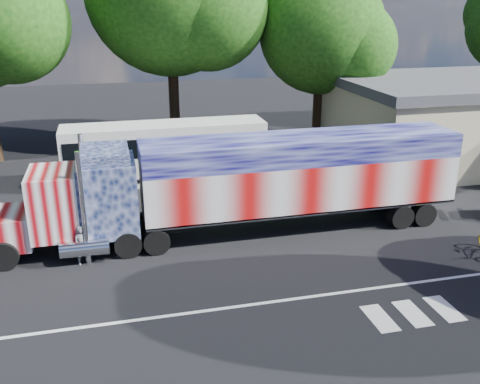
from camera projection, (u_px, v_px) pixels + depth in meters
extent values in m
plane|color=black|center=(258.00, 262.00, 21.27)|extent=(100.00, 100.00, 0.00)
cube|color=silver|center=(281.00, 301.00, 18.53)|extent=(30.00, 0.15, 0.01)
cube|color=silver|center=(380.00, 318.00, 17.52)|extent=(0.70, 1.60, 0.01)
cube|color=silver|center=(412.00, 313.00, 17.79)|extent=(0.70, 1.60, 0.01)
cube|color=silver|center=(444.00, 309.00, 18.06)|extent=(0.70, 1.60, 0.01)
cube|color=black|center=(86.00, 233.00, 22.14)|extent=(9.38, 1.04, 0.31)
cube|color=#CC797E|center=(55.00, 202.00, 21.40)|extent=(1.88, 2.61, 2.61)
cube|color=black|center=(30.00, 193.00, 21.04)|extent=(0.06, 2.19, 0.94)
cube|color=#49537E|center=(108.00, 195.00, 21.84)|extent=(2.29, 2.61, 3.02)
cube|color=#49537E|center=(104.00, 155.00, 21.25)|extent=(1.88, 2.50, 0.52)
cylinder|color=silver|center=(85.00, 186.00, 22.88)|extent=(0.21, 0.21, 4.59)
cylinder|color=silver|center=(83.00, 210.00, 20.37)|extent=(0.21, 0.21, 4.59)
cylinder|color=silver|center=(86.00, 221.00, 23.39)|extent=(1.88, 0.69, 0.69)
cylinder|color=silver|center=(85.00, 248.00, 20.92)|extent=(1.88, 0.69, 0.69)
cylinder|color=black|center=(4.00, 256.00, 20.46)|extent=(1.15, 0.36, 1.15)
cylinder|color=black|center=(12.00, 232.00, 22.55)|extent=(1.15, 0.36, 1.15)
cylinder|color=black|center=(128.00, 244.00, 21.58)|extent=(1.08, 0.57, 1.08)
cylinder|color=black|center=(126.00, 223.00, 23.57)|extent=(1.08, 0.57, 1.08)
cylinder|color=black|center=(157.00, 241.00, 21.84)|extent=(1.08, 0.57, 1.08)
cylinder|color=black|center=(152.00, 220.00, 23.83)|extent=(1.08, 0.57, 1.08)
cube|color=black|center=(300.00, 207.00, 24.16)|extent=(13.55, 1.15, 0.31)
cube|color=#D77878|center=(301.00, 182.00, 23.75)|extent=(13.97, 2.71, 2.09)
cube|color=#454791|center=(302.00, 148.00, 23.21)|extent=(13.97, 2.71, 1.04)
cube|color=silver|center=(300.00, 204.00, 24.11)|extent=(13.97, 2.71, 0.13)
cube|color=silver|center=(441.00, 160.00, 25.15)|extent=(0.04, 2.61, 3.02)
cylinder|color=black|center=(400.00, 216.00, 24.32)|extent=(1.08, 0.57, 1.08)
cylinder|color=black|center=(378.00, 199.00, 26.32)|extent=(1.08, 0.57, 1.08)
cylinder|color=black|center=(423.00, 214.00, 24.58)|extent=(1.08, 0.57, 1.08)
cylinder|color=black|center=(399.00, 197.00, 26.58)|extent=(1.08, 0.57, 1.08)
cube|color=white|center=(165.00, 152.00, 30.30)|extent=(11.32, 2.45, 3.30)
cube|color=black|center=(165.00, 142.00, 30.09)|extent=(10.94, 2.51, 1.04)
cube|color=black|center=(166.00, 173.00, 30.72)|extent=(11.32, 2.45, 0.24)
cube|color=black|center=(61.00, 156.00, 28.98)|extent=(0.06, 2.17, 1.32)
cylinder|color=black|center=(90.00, 184.00, 28.68)|extent=(0.94, 0.28, 0.94)
cylinder|color=black|center=(91.00, 171.00, 30.83)|extent=(0.94, 0.28, 0.94)
cylinder|color=black|center=(219.00, 174.00, 30.27)|extent=(0.94, 0.28, 0.94)
cylinder|color=black|center=(211.00, 163.00, 32.42)|extent=(0.94, 0.28, 0.94)
cylinder|color=black|center=(233.00, 173.00, 30.46)|extent=(0.94, 0.28, 0.94)
cylinder|color=black|center=(224.00, 162.00, 32.61)|extent=(0.94, 0.28, 0.94)
cube|color=#1E5926|center=(444.00, 147.00, 28.59)|extent=(1.60, 0.08, 1.20)
imported|color=slate|center=(82.00, 245.00, 20.84)|extent=(0.67, 0.52, 1.61)
cylinder|color=black|center=(318.00, 101.00, 37.04)|extent=(0.70, 0.70, 6.26)
sphere|color=#245614|center=(322.00, 31.00, 35.43)|extent=(8.32, 8.32, 8.32)
sphere|color=#245614|center=(352.00, 46.00, 34.98)|extent=(5.83, 5.83, 5.83)
sphere|color=#245614|center=(298.00, 16.00, 35.99)|extent=(5.41, 5.41, 5.41)
sphere|color=#245614|center=(8.00, 22.00, 30.57)|extent=(7.01, 7.01, 7.01)
cylinder|color=black|center=(174.00, 87.00, 36.58)|extent=(0.70, 0.70, 8.27)
sphere|color=#245614|center=(208.00, 10.00, 33.86)|extent=(7.65, 7.65, 7.65)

